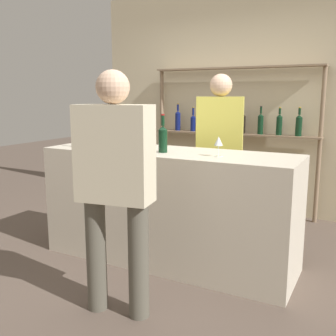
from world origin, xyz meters
The scene contains 10 objects.
ground_plane centered at (0.00, 0.00, 0.00)m, with size 16.00×16.00×0.00m, color brown.
bar_counter centered at (0.00, 0.00, 0.50)m, with size 2.25×0.69×1.00m, color beige.
back_wall centered at (0.00, 1.94, 1.40)m, with size 3.85×0.12×2.80m, color beige.
back_shelf centered at (0.00, 1.76, 1.19)m, with size 2.11×0.18×1.81m.
counter_bottle_0 centered at (-0.68, -0.19, 1.13)m, with size 0.07×0.07×0.33m.
counter_bottle_1 centered at (0.00, -0.09, 1.13)m, with size 0.08×0.08×0.32m.
counter_bottle_2 centered at (-0.42, -0.24, 1.15)m, with size 0.07×0.07×0.38m.
wine_glass centered at (0.50, -0.09, 1.12)m, with size 0.07×0.07×0.16m.
server_behind_counter centered at (0.20, 0.74, 0.99)m, with size 0.49×0.31×1.69m.
customer_center centered at (0.10, -0.93, 0.95)m, with size 0.52×0.29×1.64m.
Camera 1 is at (1.58, -2.98, 1.49)m, focal length 42.00 mm.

